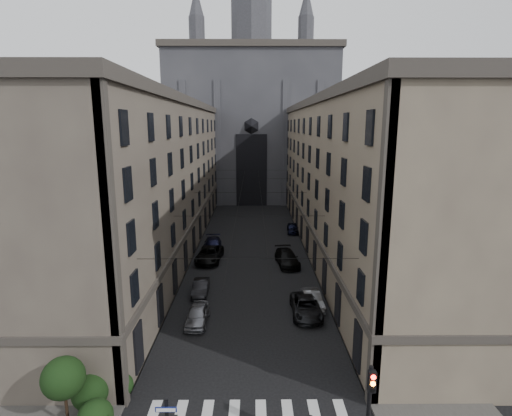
{
  "coord_description": "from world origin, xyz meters",
  "views": [
    {
      "loc": [
        0.34,
        -13.93,
        15.76
      ],
      "look_at": [
        0.53,
        13.68,
        9.99
      ],
      "focal_mm": 28.0,
      "sensor_mm": 36.0,
      "label": 1
    }
  ],
  "objects_px": {
    "car_left_near": "(197,315)",
    "car_right_midfar": "(287,258)",
    "traffic_light_right": "(369,405)",
    "car_left_far": "(213,245)",
    "car_left_midnear": "(201,288)",
    "car_right_near": "(312,299)",
    "gothic_tower": "(252,115)",
    "car_left_midfar": "(209,254)",
    "car_right_far": "(293,228)",
    "car_right_midnear": "(306,307)"
  },
  "relations": [
    {
      "from": "car_right_near",
      "to": "car_right_midfar",
      "type": "distance_m",
      "value": 10.86
    },
    {
      "from": "traffic_light_right",
      "to": "car_left_far",
      "type": "height_order",
      "value": "traffic_light_right"
    },
    {
      "from": "car_left_far",
      "to": "gothic_tower",
      "type": "bearing_deg",
      "value": 79.1
    },
    {
      "from": "traffic_light_right",
      "to": "car_left_midfar",
      "type": "xyz_separation_m",
      "value": [
        -10.44,
        28.98,
        -2.47
      ]
    },
    {
      "from": "gothic_tower",
      "to": "car_left_midnear",
      "type": "distance_m",
      "value": 56.36
    },
    {
      "from": "gothic_tower",
      "to": "car_right_near",
      "type": "relative_size",
      "value": 13.89
    },
    {
      "from": "car_left_midnear",
      "to": "traffic_light_right",
      "type": "bearing_deg",
      "value": -63.66
    },
    {
      "from": "car_right_midfar",
      "to": "gothic_tower",
      "type": "bearing_deg",
      "value": 88.47
    },
    {
      "from": "car_right_near",
      "to": "car_right_midnear",
      "type": "xyz_separation_m",
      "value": [
        -0.71,
        -1.57,
        0.04
      ]
    },
    {
      "from": "car_left_midnear",
      "to": "car_right_near",
      "type": "relative_size",
      "value": 0.97
    },
    {
      "from": "gothic_tower",
      "to": "car_right_near",
      "type": "xyz_separation_m",
      "value": [
        5.5,
        -56.15,
        -17.11
      ]
    },
    {
      "from": "gothic_tower",
      "to": "car_left_near",
      "type": "height_order",
      "value": "gothic_tower"
    },
    {
      "from": "car_right_midfar",
      "to": "car_right_midnear",
      "type": "bearing_deg",
      "value": -94.13
    },
    {
      "from": "gothic_tower",
      "to": "car_right_midnear",
      "type": "height_order",
      "value": "gothic_tower"
    },
    {
      "from": "car_right_near",
      "to": "traffic_light_right",
      "type": "bearing_deg",
      "value": -95.44
    },
    {
      "from": "car_left_midnear",
      "to": "car_right_far",
      "type": "bearing_deg",
      "value": 62.47
    },
    {
      "from": "car_left_midfar",
      "to": "car_right_midnear",
      "type": "height_order",
      "value": "car_left_midfar"
    },
    {
      "from": "car_left_midnear",
      "to": "car_right_far",
      "type": "distance_m",
      "value": 24.61
    },
    {
      "from": "car_right_far",
      "to": "car_right_midnear",
      "type": "bearing_deg",
      "value": -90.6
    },
    {
      "from": "car_left_midfar",
      "to": "car_right_near",
      "type": "xyz_separation_m",
      "value": [
        10.34,
        -12.09,
        -0.13
      ]
    },
    {
      "from": "car_left_near",
      "to": "car_right_midfar",
      "type": "xyz_separation_m",
      "value": [
        8.4,
        13.72,
        0.09
      ]
    },
    {
      "from": "traffic_light_right",
      "to": "car_right_midfar",
      "type": "relative_size",
      "value": 0.93
    },
    {
      "from": "gothic_tower",
      "to": "car_left_midnear",
      "type": "height_order",
      "value": "gothic_tower"
    },
    {
      "from": "car_left_midfar",
      "to": "car_right_midnear",
      "type": "xyz_separation_m",
      "value": [
        9.62,
        -13.66,
        -0.09
      ]
    },
    {
      "from": "car_right_midfar",
      "to": "car_right_far",
      "type": "distance_m",
      "value": 14.1
    },
    {
      "from": "gothic_tower",
      "to": "car_left_midfar",
      "type": "xyz_separation_m",
      "value": [
        -4.84,
        -44.06,
        -16.98
      ]
    },
    {
      "from": "car_left_far",
      "to": "car_left_midnear",
      "type": "bearing_deg",
      "value": -93.29
    },
    {
      "from": "car_left_midfar",
      "to": "traffic_light_right",
      "type": "bearing_deg",
      "value": -65.74
    },
    {
      "from": "car_left_midfar",
      "to": "car_left_far",
      "type": "xyz_separation_m",
      "value": [
        0.01,
        3.76,
        -0.02
      ]
    },
    {
      "from": "traffic_light_right",
      "to": "car_right_midfar",
      "type": "distance_m",
      "value": 27.81
    },
    {
      "from": "car_left_far",
      "to": "car_right_midfar",
      "type": "bearing_deg",
      "value": -33.39
    },
    {
      "from": "car_left_midnear",
      "to": "car_right_midnear",
      "type": "height_order",
      "value": "car_right_midnear"
    },
    {
      "from": "gothic_tower",
      "to": "car_right_near",
      "type": "distance_m",
      "value": 58.96
    },
    {
      "from": "car_left_midfar",
      "to": "car_right_midnear",
      "type": "relative_size",
      "value": 1.12
    },
    {
      "from": "car_left_midnear",
      "to": "car_right_midnear",
      "type": "xyz_separation_m",
      "value": [
        9.44,
        -4.22,
        0.06
      ]
    },
    {
      "from": "car_right_midnear",
      "to": "car_right_far",
      "type": "height_order",
      "value": "car_right_midnear"
    },
    {
      "from": "traffic_light_right",
      "to": "car_right_far",
      "type": "bearing_deg",
      "value": 89.17
    },
    {
      "from": "car_left_midnear",
      "to": "car_right_midnear",
      "type": "relative_size",
      "value": 0.77
    },
    {
      "from": "car_left_midnear",
      "to": "car_right_near",
      "type": "distance_m",
      "value": 10.49
    },
    {
      "from": "car_right_midfar",
      "to": "car_left_near",
      "type": "bearing_deg",
      "value": -128.3
    },
    {
      "from": "car_right_near",
      "to": "car_right_midnear",
      "type": "bearing_deg",
      "value": -120.32
    },
    {
      "from": "car_left_midfar",
      "to": "car_right_midfar",
      "type": "xyz_separation_m",
      "value": [
        9.04,
        -1.31,
        -0.01
      ]
    },
    {
      "from": "car_left_near",
      "to": "car_right_midfar",
      "type": "relative_size",
      "value": 0.76
    },
    {
      "from": "gothic_tower",
      "to": "car_right_far",
      "type": "distance_m",
      "value": 36.3
    },
    {
      "from": "traffic_light_right",
      "to": "car_right_near",
      "type": "relative_size",
      "value": 1.25
    },
    {
      "from": "car_left_near",
      "to": "traffic_light_right",
      "type": "bearing_deg",
      "value": -53.79
    },
    {
      "from": "gothic_tower",
      "to": "car_right_midfar",
      "type": "relative_size",
      "value": 10.43
    },
    {
      "from": "car_right_midnear",
      "to": "car_left_far",
      "type": "bearing_deg",
      "value": 119.26
    },
    {
      "from": "traffic_light_right",
      "to": "car_left_near",
      "type": "distance_m",
      "value": 17.24
    },
    {
      "from": "gothic_tower",
      "to": "car_left_midfar",
      "type": "relative_size",
      "value": 9.86
    }
  ]
}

